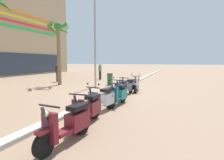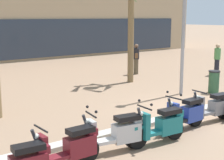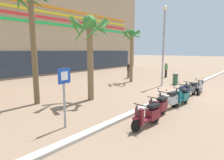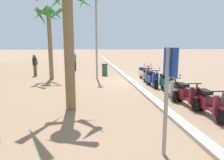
# 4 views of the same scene
# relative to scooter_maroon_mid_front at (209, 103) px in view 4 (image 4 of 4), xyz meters

# --- Properties ---
(ground_plane) EXTENTS (200.00, 200.00, 0.00)m
(ground_plane) POSITION_rel_scooter_maroon_mid_front_xyz_m (7.01, 1.33, -0.45)
(ground_plane) COLOR #93755B
(curb_strip) EXTENTS (60.00, 0.36, 0.12)m
(curb_strip) POSITION_rel_scooter_maroon_mid_front_xyz_m (7.01, 1.31, -0.39)
(curb_strip) COLOR #BCB7AD
(curb_strip) RESTS_ON ground
(scooter_maroon_mid_front) EXTENTS (1.87, 0.56, 1.04)m
(scooter_maroon_mid_front) POSITION_rel_scooter_maroon_mid_front_xyz_m (0.00, 0.00, 0.00)
(scooter_maroon_mid_front) COLOR black
(scooter_maroon_mid_front) RESTS_ON ground
(scooter_maroon_tail_end) EXTENTS (1.83, 0.56, 1.04)m
(scooter_maroon_tail_end) POSITION_rel_scooter_maroon_mid_front_xyz_m (1.30, 0.20, 0.00)
(scooter_maroon_tail_end) COLOR black
(scooter_maroon_tail_end) RESTS_ON ground
(scooter_silver_mid_centre) EXTENTS (1.84, 0.65, 1.17)m
(scooter_silver_mid_centre) POSITION_rel_scooter_maroon_mid_front_xyz_m (2.64, 0.29, 0.01)
(scooter_silver_mid_centre) COLOR black
(scooter_silver_mid_centre) RESTS_ON ground
(scooter_teal_last_in_row) EXTENTS (1.73, 0.56, 1.17)m
(scooter_teal_last_in_row) POSITION_rel_scooter_maroon_mid_front_xyz_m (3.94, 0.05, 0.01)
(scooter_teal_last_in_row) COLOR black
(scooter_teal_last_in_row) RESTS_ON ground
(scooter_blue_lead_nearest) EXTENTS (1.74, 0.56, 1.17)m
(scooter_blue_lead_nearest) POSITION_rel_scooter_maroon_mid_front_xyz_m (5.25, 0.36, 0.01)
(scooter_blue_lead_nearest) COLOR black
(scooter_blue_lead_nearest) RESTS_ON ground
(scooter_grey_gap_after_mid) EXTENTS (1.82, 0.56, 1.04)m
(scooter_grey_gap_after_mid) POSITION_rel_scooter_maroon_mid_front_xyz_m (6.48, 0.36, -0.00)
(scooter_grey_gap_after_mid) COLOR black
(scooter_grey_gap_after_mid) RESTS_ON ground
(scooter_white_far_back) EXTENTS (1.81, 0.60, 1.17)m
(scooter_white_far_back) POSITION_rel_scooter_maroon_mid_front_xyz_m (7.79, 0.14, -0.01)
(scooter_white_far_back) COLOR black
(scooter_white_far_back) RESTS_ON ground
(crossing_sign) EXTENTS (0.60, 0.14, 2.40)m
(crossing_sign) POSITION_rel_scooter_maroon_mid_front_xyz_m (-2.32, 2.47, 1.05)
(crossing_sign) COLOR #939399
(crossing_sign) RESTS_ON ground
(palm_tree_far_corner) EXTENTS (2.57, 2.57, 5.14)m
(palm_tree_far_corner) POSITION_rel_scooter_maroon_mid_front_xyz_m (1.34, 4.83, 3.36)
(palm_tree_far_corner) COLOR olive
(palm_tree_far_corner) RESTS_ON ground
(palm_tree_mid_walkway) EXTENTS (2.13, 2.14, 5.08)m
(palm_tree_mid_walkway) POSITION_rel_scooter_maroon_mid_front_xyz_m (8.67, 6.80, 3.40)
(palm_tree_mid_walkway) COLOR olive
(palm_tree_mid_walkway) RESTS_ON ground
(pedestrian_strolling_near_curb) EXTENTS (0.42, 0.43, 1.73)m
(pedestrian_strolling_near_curb) POSITION_rel_scooter_maroon_mid_front_xyz_m (13.76, 5.45, 0.47)
(pedestrian_strolling_near_curb) COLOR black
(pedestrian_strolling_near_curb) RESTS_ON ground
(pedestrian_by_palm_tree) EXTENTS (0.40, 0.44, 1.69)m
(pedestrian_by_palm_tree) POSITION_rel_scooter_maroon_mid_front_xyz_m (10.40, 8.37, 0.45)
(pedestrian_by_palm_tree) COLOR brown
(pedestrian_by_palm_tree) RESTS_ON ground
(litter_bin) EXTENTS (0.48, 0.48, 0.95)m
(litter_bin) POSITION_rel_scooter_maroon_mid_front_xyz_m (9.90, 2.82, 0.03)
(litter_bin) COLOR #2D5638
(litter_bin) RESTS_ON ground
(street_lamp) EXTENTS (0.36, 0.36, 6.74)m
(street_lamp) POSITION_rel_scooter_maroon_mid_front_xyz_m (8.64, 3.51, 3.65)
(street_lamp) COLOR #939399
(street_lamp) RESTS_ON ground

